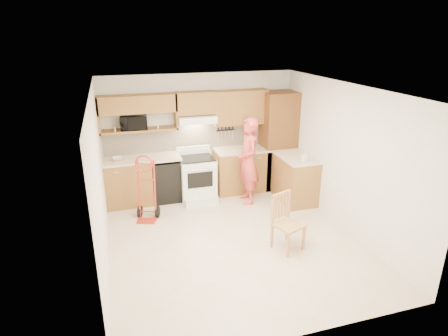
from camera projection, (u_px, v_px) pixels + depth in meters
name	position (u px, v px, depth m)	size (l,w,h in m)	color
floor	(233.00, 240.00, 6.36)	(4.00, 4.50, 0.02)	beige
ceiling	(234.00, 88.00, 5.49)	(4.00, 4.50, 0.02)	white
wall_back	(200.00, 134.00, 7.96)	(4.00, 0.02, 2.50)	silver
wall_front	(302.00, 242.00, 3.89)	(4.00, 0.02, 2.50)	silver
wall_left	(99.00, 184.00, 5.38)	(0.02, 4.50, 2.50)	silver
wall_right	(345.00, 158.00, 6.47)	(0.02, 4.50, 2.50)	silver
backsplash	(200.00, 136.00, 7.95)	(3.92, 0.03, 0.55)	beige
lower_cab_left	(128.00, 182.00, 7.53)	(0.90, 0.60, 0.90)	olive
dishwasher	(166.00, 180.00, 7.74)	(0.60, 0.60, 0.85)	black
lower_cab_right	(241.00, 170.00, 8.18)	(1.14, 0.60, 0.90)	olive
countertop_left	(142.00, 159.00, 7.45)	(1.50, 0.63, 0.04)	beige
countertop_right	(242.00, 150.00, 8.02)	(1.14, 0.63, 0.04)	beige
cab_return_right	(295.00, 179.00, 7.69)	(0.60, 1.00, 0.90)	olive
countertop_return	(296.00, 157.00, 7.53)	(0.63, 1.00, 0.04)	beige
pantry_tall	(278.00, 141.00, 8.19)	(0.70, 0.60, 2.10)	#5A3915
upper_cab_left	(137.00, 104.00, 7.21)	(1.50, 0.33, 0.34)	olive
upper_shelf_mw	(139.00, 130.00, 7.38)	(1.50, 0.33, 0.04)	olive
upper_cab_center	(195.00, 103.00, 7.53)	(0.76, 0.33, 0.44)	olive
upper_cab_right	(240.00, 107.00, 7.84)	(1.14, 0.33, 0.70)	olive
range_hood	(196.00, 119.00, 7.58)	(0.76, 0.46, 0.14)	white
knife_strip	(226.00, 133.00, 8.06)	(0.40, 0.05, 0.29)	black
microwave	(134.00, 122.00, 7.30)	(0.51, 0.34, 0.28)	black
range	(197.00, 175.00, 7.71)	(0.71, 0.93, 1.04)	white
person	(248.00, 161.00, 7.47)	(0.63, 0.42, 1.74)	#CD4340
hand_truck	(146.00, 191.00, 6.83)	(0.44, 0.41, 1.13)	red
dining_chair	(289.00, 223.00, 5.94)	(0.41, 0.45, 0.91)	tan
soap_bottle	(305.00, 156.00, 7.19)	(0.09, 0.10, 0.21)	white
bowl	(118.00, 159.00, 7.31)	(0.22, 0.22, 0.06)	white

